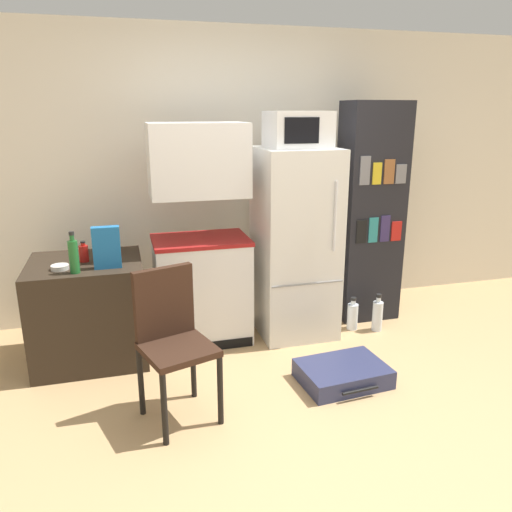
% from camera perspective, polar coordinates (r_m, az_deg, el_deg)
% --- Properties ---
extents(ground_plane, '(24.00, 24.00, 0.00)m').
position_cam_1_polar(ground_plane, '(3.29, 5.43, -18.15)').
color(ground_plane, tan).
extents(wall_back, '(6.40, 0.10, 2.57)m').
position_cam_1_polar(wall_back, '(4.72, -0.50, 9.32)').
color(wall_back, silver).
rests_on(wall_back, ground_plane).
extents(side_table, '(0.82, 0.74, 0.78)m').
position_cam_1_polar(side_table, '(4.04, -18.53, -5.88)').
color(side_table, '#2D2319').
rests_on(side_table, ground_plane).
extents(kitchen_hutch, '(0.77, 0.54, 1.77)m').
position_cam_1_polar(kitchen_hutch, '(4.05, -6.35, 1.17)').
color(kitchen_hutch, white).
rests_on(kitchen_hutch, ground_plane).
extents(refrigerator, '(0.62, 0.66, 1.57)m').
position_cam_1_polar(refrigerator, '(4.19, 4.47, 1.46)').
color(refrigerator, silver).
rests_on(refrigerator, ground_plane).
extents(microwave, '(0.47, 0.43, 0.28)m').
position_cam_1_polar(microwave, '(4.05, 4.77, 14.22)').
color(microwave, silver).
rests_on(microwave, refrigerator).
extents(bookshelf, '(0.54, 0.36, 1.94)m').
position_cam_1_polar(bookshelf, '(4.58, 12.91, 4.73)').
color(bookshelf, black).
rests_on(bookshelf, ground_plane).
extents(bottle_ketchup_red, '(0.07, 0.07, 0.16)m').
position_cam_1_polar(bottle_ketchup_red, '(3.90, -19.08, 0.33)').
color(bottle_ketchup_red, '#AD1914').
rests_on(bottle_ketchup_red, side_table).
extents(bottle_green_tall, '(0.07, 0.07, 0.29)m').
position_cam_1_polar(bottle_green_tall, '(3.63, -20.12, 0.02)').
color(bottle_green_tall, '#1E6028').
rests_on(bottle_green_tall, side_table).
extents(bottle_clear_short, '(0.09, 0.09, 0.19)m').
position_cam_1_polar(bottle_clear_short, '(4.08, -16.14, 1.47)').
color(bottle_clear_short, silver).
rests_on(bottle_clear_short, side_table).
extents(bowl, '(0.12, 0.12, 0.03)m').
position_cam_1_polar(bowl, '(3.77, -21.50, -1.21)').
color(bowl, silver).
rests_on(bowl, side_table).
extents(cereal_box, '(0.19, 0.07, 0.30)m').
position_cam_1_polar(cereal_box, '(3.67, -16.70, 0.94)').
color(cereal_box, '#1E66A8').
rests_on(cereal_box, side_table).
extents(chair, '(0.50, 0.51, 0.95)m').
position_cam_1_polar(chair, '(3.12, -9.65, -8.45)').
color(chair, black).
rests_on(chair, ground_plane).
extents(suitcase_large_flat, '(0.63, 0.50, 0.13)m').
position_cam_1_polar(suitcase_large_flat, '(3.68, 9.88, -13.10)').
color(suitcase_large_flat, navy).
rests_on(suitcase_large_flat, ground_plane).
extents(water_bottle_front, '(0.09, 0.09, 0.34)m').
position_cam_1_polar(water_bottle_front, '(4.50, 13.71, -6.58)').
color(water_bottle_front, silver).
rests_on(water_bottle_front, ground_plane).
extents(water_bottle_middle, '(0.09, 0.09, 0.29)m').
position_cam_1_polar(water_bottle_middle, '(4.49, 10.97, -6.71)').
color(water_bottle_middle, silver).
rests_on(water_bottle_middle, ground_plane).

